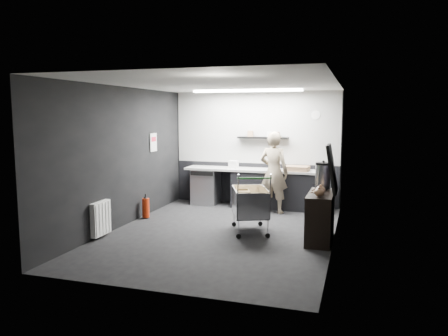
% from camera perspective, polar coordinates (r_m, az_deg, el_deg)
% --- Properties ---
extents(floor, '(5.50, 5.50, 0.00)m').
position_cam_1_polar(floor, '(8.10, -0.39, -8.52)').
color(floor, black).
rests_on(floor, ground).
extents(ceiling, '(5.50, 5.50, 0.00)m').
position_cam_1_polar(ceiling, '(7.81, -0.41, 10.92)').
color(ceiling, silver).
rests_on(ceiling, wall_back).
extents(wall_back, '(5.50, 0.00, 5.50)m').
position_cam_1_polar(wall_back, '(10.48, 4.15, 2.56)').
color(wall_back, black).
rests_on(wall_back, floor).
extents(wall_front, '(5.50, 0.00, 5.50)m').
position_cam_1_polar(wall_front, '(5.31, -9.42, -2.03)').
color(wall_front, black).
rests_on(wall_front, floor).
extents(wall_left, '(0.00, 5.50, 5.50)m').
position_cam_1_polar(wall_left, '(8.65, -13.13, 1.41)').
color(wall_left, black).
rests_on(wall_left, floor).
extents(wall_right, '(0.00, 5.50, 5.50)m').
position_cam_1_polar(wall_right, '(7.48, 14.36, 0.50)').
color(wall_right, black).
rests_on(wall_right, floor).
extents(kitchen_wall_panel, '(3.95, 0.02, 1.70)m').
position_cam_1_polar(kitchen_wall_panel, '(10.43, 4.15, 5.29)').
color(kitchen_wall_panel, '#B3B3AF').
rests_on(kitchen_wall_panel, wall_back).
extents(dado_panel, '(3.95, 0.02, 1.00)m').
position_cam_1_polar(dado_panel, '(10.56, 4.09, -2.05)').
color(dado_panel, black).
rests_on(dado_panel, wall_back).
extents(floating_shelf, '(1.20, 0.22, 0.04)m').
position_cam_1_polar(floating_shelf, '(10.29, 5.09, 3.97)').
color(floating_shelf, black).
rests_on(floating_shelf, wall_back).
extents(wall_clock, '(0.20, 0.03, 0.20)m').
position_cam_1_polar(wall_clock, '(10.19, 11.90, 6.80)').
color(wall_clock, white).
rests_on(wall_clock, wall_back).
extents(poster, '(0.02, 0.30, 0.40)m').
position_cam_1_polar(poster, '(9.77, -9.22, 3.32)').
color(poster, silver).
rests_on(poster, wall_left).
extents(poster_red_band, '(0.02, 0.22, 0.10)m').
position_cam_1_polar(poster_red_band, '(9.76, -9.20, 3.73)').
color(poster_red_band, red).
rests_on(poster_red_band, poster).
extents(radiator, '(0.10, 0.50, 0.60)m').
position_cam_1_polar(radiator, '(8.03, -15.81, -6.35)').
color(radiator, white).
rests_on(radiator, wall_left).
extents(ceiling_strip, '(2.40, 0.20, 0.04)m').
position_cam_1_polar(ceiling_strip, '(9.59, 2.99, 10.03)').
color(ceiling_strip, white).
rests_on(ceiling_strip, ceiling).
extents(prep_counter, '(3.20, 0.61, 0.90)m').
position_cam_1_polar(prep_counter, '(10.24, 4.43, -2.59)').
color(prep_counter, black).
rests_on(prep_counter, floor).
extents(person, '(0.74, 0.57, 1.80)m').
position_cam_1_polar(person, '(9.65, 6.53, -0.56)').
color(person, beige).
rests_on(person, floor).
extents(shopping_cart, '(0.93, 1.20, 1.10)m').
position_cam_1_polar(shopping_cart, '(8.08, 3.41, -4.73)').
color(shopping_cart, silver).
rests_on(shopping_cart, floor).
extents(sideboard, '(0.48, 1.11, 1.67)m').
position_cam_1_polar(sideboard, '(7.73, 12.59, -5.38)').
color(sideboard, black).
rests_on(sideboard, floor).
extents(fire_extinguisher, '(0.15, 0.15, 0.50)m').
position_cam_1_polar(fire_extinguisher, '(9.30, -10.17, -5.04)').
color(fire_extinguisher, '#B7290C').
rests_on(fire_extinguisher, floor).
extents(cardboard_box, '(0.56, 0.44, 0.11)m').
position_cam_1_polar(cardboard_box, '(9.96, 9.48, -0.05)').
color(cardboard_box, '#9F7955').
rests_on(cardboard_box, prep_counter).
extents(pink_tub, '(0.21, 0.21, 0.21)m').
position_cam_1_polar(pink_tub, '(10.09, 6.67, 0.39)').
color(pink_tub, silver).
rests_on(pink_tub, prep_counter).
extents(white_container, '(0.22, 0.18, 0.18)m').
position_cam_1_polar(white_container, '(10.26, 1.24, 0.45)').
color(white_container, white).
rests_on(white_container, prep_counter).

